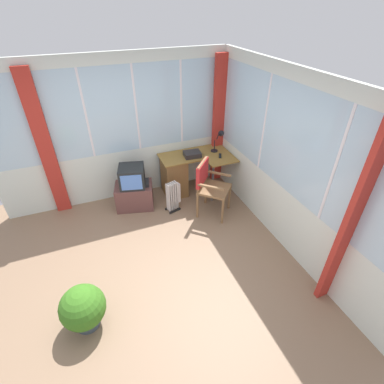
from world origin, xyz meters
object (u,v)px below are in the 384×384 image
Objects in this scene: space_heater at (173,196)px; tv_on_stand at (134,189)px; paper_tray at (192,154)px; desk at (177,174)px; desk_lamp at (220,138)px; tv_remote at (220,156)px; potted_plant at (83,308)px; wooden_armchair at (208,181)px.

tv_on_stand is at bearing 149.96° from space_heater.
paper_tray is at bearing 3.41° from tv_on_stand.
paper_tray reaches higher than desk.
tv_on_stand is 0.71m from space_heater.
desk_lamp reaches higher than tv_on_stand.
tv_remote is at bearing -4.16° from tv_on_stand.
desk is 2.22× the size of potted_plant.
space_heater is at bearing 153.26° from wooden_armchair.
potted_plant is (-1.88, -2.17, -0.10)m from desk.
desk_lamp is 2.78× the size of tv_remote.
potted_plant is (-2.16, -1.42, -0.32)m from wooden_armchair.
desk_lamp is 1.36m from space_heater.
tv_remote is 0.51m from paper_tray.
tv_on_stand is (-1.13, 0.62, -0.27)m from wooden_armchair.
desk is at bearing 110.15° from wooden_armchair.
desk_lamp reaches higher than desk.
desk_lamp is at bearing 21.34° from space_heater.
potted_plant is at bearing -135.66° from paper_tray.
paper_tray is (-0.54, 0.01, -0.23)m from desk_lamp.
desk is 4.29× the size of paper_tray.
paper_tray is (0.28, -0.07, 0.39)m from desk.
desk is at bearing 63.24° from space_heater.
paper_tray reaches higher than space_heater.
paper_tray is at bearing 44.34° from potted_plant.
wooden_armchair is at bearing 33.45° from potted_plant.
tv_on_stand is (-0.86, -0.13, -0.05)m from desk.
wooden_armchair is 1.20× the size of tv_on_stand.
paper_tray is at bearing 179.29° from desk_lamp.
wooden_armchair is at bearing -90.09° from paper_tray.
desk reaches higher than potted_plant.
space_heater is (-0.52, 0.26, -0.34)m from wooden_armchair.
paper_tray is at bearing -174.79° from tv_remote.
space_heater is at bearing -140.00° from tv_remote.
paper_tray is 3.06m from potted_plant.
desk is 0.83m from wooden_armchair.
wooden_armchair is 1.32m from tv_on_stand.
wooden_armchair is 1.68× the size of potted_plant.
space_heater is at bearing -116.76° from desk.
wooden_armchair reaches higher than space_heater.
wooden_armchair reaches higher than tv_on_stand.
desk_lamp is at bearing 2.09° from tv_on_stand.
tv_remote is 0.19× the size of tv_on_stand.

